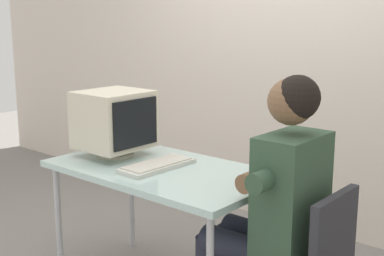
{
  "coord_description": "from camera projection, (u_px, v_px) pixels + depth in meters",
  "views": [
    {
      "loc": [
        1.91,
        -1.99,
        1.54
      ],
      "look_at": [
        0.22,
        0.0,
        0.98
      ],
      "focal_mm": 48.67,
      "sensor_mm": 36.0,
      "label": 1
    }
  ],
  "objects": [
    {
      "name": "wall_back",
      "position": [
        334.0,
        24.0,
        3.55
      ],
      "size": [
        8.0,
        0.1,
        3.0
      ],
      "primitive_type": "cube",
      "color": "beige",
      "rests_on": "ground_plane"
    },
    {
      "name": "crt_monitor",
      "position": [
        114.0,
        120.0,
        3.05
      ],
      "size": [
        0.37,
        0.39,
        0.39
      ],
      "color": "beige",
      "rests_on": "desk"
    },
    {
      "name": "person_seated",
      "position": [
        272.0,
        200.0,
        2.42
      ],
      "size": [
        0.71,
        0.57,
        1.3
      ],
      "color": "#334C38",
      "rests_on": "ground_plane"
    },
    {
      "name": "keyboard",
      "position": [
        157.0,
        165.0,
        2.84
      ],
      "size": [
        0.19,
        0.45,
        0.03
      ],
      "color": "silver",
      "rests_on": "desk"
    },
    {
      "name": "desk",
      "position": [
        162.0,
        177.0,
        2.87
      ],
      "size": [
        1.26,
        0.71,
        0.73
      ],
      "color": "#B7B7BC",
      "rests_on": "ground_plane"
    }
  ]
}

